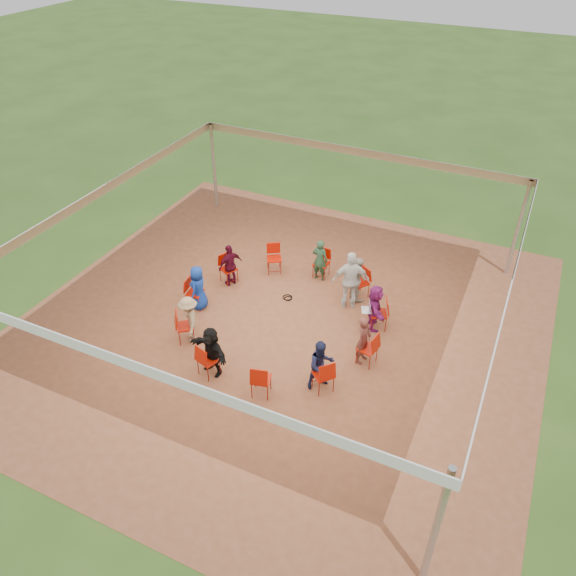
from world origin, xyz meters
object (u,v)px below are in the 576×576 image
at_px(chair_3, 274,259).
at_px(standing_person, 351,280).
at_px(person_seated_6, 211,351).
at_px(cable_coil, 288,298).
at_px(chair_4, 228,269).
at_px(chair_5, 195,293).
at_px(chair_2, 321,264).
at_px(person_seated_8, 364,340).
at_px(chair_6, 185,326).
at_px(person_seated_4, 198,288).
at_px(person_seated_0, 375,307).
at_px(person_seated_2, 320,260).
at_px(person_seated_3, 230,265).
at_px(chair_0, 379,314).
at_px(chair_10, 367,348).
at_px(person_seated_5, 189,319).
at_px(laptop, 368,308).
at_px(person_seated_7, 321,365).
at_px(chair_9, 323,375).
at_px(person_seated_1, 357,278).
at_px(chair_1, 360,283).
at_px(chair_7, 208,360).
at_px(chair_8, 261,379).

relative_size(chair_3, standing_person, 0.53).
height_order(person_seated_6, cable_coil, person_seated_6).
bearing_deg(chair_4, chair_5, 16.36).
relative_size(chair_2, person_seated_8, 0.70).
distance_m(chair_6, person_seated_4, 1.39).
xyz_separation_m(person_seated_0, person_seated_8, (0.15, -1.33, 0.00)).
bearing_deg(person_seated_2, chair_6, 64.81).
bearing_deg(person_seated_3, person_seated_2, 147.27).
bearing_deg(person_seated_2, chair_0, 149.47).
relative_size(chair_10, person_seated_5, 0.70).
distance_m(person_seated_6, laptop, 4.17).
relative_size(chair_0, standing_person, 0.53).
bearing_deg(chair_4, chair_10, 98.18).
height_order(chair_5, person_seated_7, person_seated_7).
distance_m(chair_0, chair_9, 2.70).
relative_size(chair_6, cable_coil, 2.54).
bearing_deg(person_seated_1, chair_4, 47.87).
relative_size(chair_1, person_seated_2, 0.70).
relative_size(chair_6, person_seated_3, 0.70).
distance_m(person_seated_5, laptop, 4.54).
relative_size(chair_2, chair_9, 1.00).
xyz_separation_m(chair_5, chair_10, (4.94, -0.14, 0.00)).
distance_m(person_seated_3, standing_person, 3.47).
bearing_deg(chair_6, person_seated_2, 113.90).
bearing_deg(chair_7, person_seated_1, 82.02).
xyz_separation_m(chair_2, chair_3, (-1.36, -0.36, 0.00)).
bearing_deg(chair_5, person_seated_8, 82.02).
relative_size(person_seated_0, person_seated_7, 1.00).
relative_size(chair_0, chair_5, 1.00).
height_order(chair_0, laptop, chair_0).
bearing_deg(chair_10, chair_5, 98.18).
relative_size(chair_3, person_seated_8, 0.70).
height_order(chair_10, person_seated_0, person_seated_0).
bearing_deg(person_seated_4, chair_4, 168.44).
bearing_deg(person_seated_7, person_seated_4, 114.55).
xyz_separation_m(person_seated_3, person_seated_5, (0.29, -2.55, 0.00)).
bearing_deg(person_seated_5, chair_4, 149.47).
distance_m(chair_9, standing_person, 3.26).
xyz_separation_m(chair_8, person_seated_2, (-0.57, 4.78, 0.20)).
relative_size(chair_9, person_seated_5, 0.70).
bearing_deg(person_seated_3, person_seated_8, 98.18).
bearing_deg(chair_10, person_seated_8, 90.00).
bearing_deg(chair_0, chair_10, 163.64).
height_order(standing_person, laptop, standing_person).
relative_size(person_seated_3, person_seated_6, 1.00).
bearing_deg(person_seated_2, person_seated_7, 114.55).
relative_size(chair_4, chair_5, 1.00).
distance_m(chair_7, person_seated_2, 4.82).
distance_m(chair_3, person_seated_7, 4.82).
bearing_deg(laptop, person_seated_0, -90.00).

